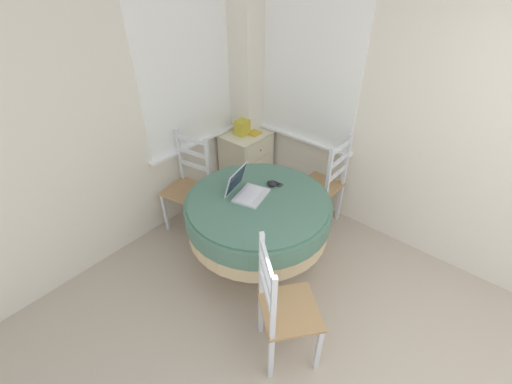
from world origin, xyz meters
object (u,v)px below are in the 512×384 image
computer_mouse (272,184)px  dining_chair_near_back_window (189,187)px  storage_box (242,127)px  corner_cabinet (247,162)px  laptop (246,190)px  dining_chair_near_right_window (324,186)px  dining_chair_camera_near (284,309)px  book_on_cabinet (250,132)px  round_dining_table (258,213)px  cell_phone (276,184)px

computer_mouse → dining_chair_near_back_window: (-0.25, 0.86, -0.29)m
storage_box → corner_cabinet: bearing=-13.6°
laptop → dining_chair_near_back_window: 0.84m
storage_box → computer_mouse: bearing=-123.8°
corner_cabinet → storage_box: storage_box is taller
laptop → dining_chair_near_right_window: size_ratio=0.35×
corner_cabinet → dining_chair_camera_near: bearing=-131.7°
dining_chair_near_right_window → book_on_cabinet: 1.05m
round_dining_table → dining_chair_near_back_window: dining_chair_near_back_window is taller
round_dining_table → laptop: bearing=96.6°
dining_chair_camera_near → book_on_cabinet: size_ratio=4.42×
computer_mouse → dining_chair_camera_near: dining_chair_camera_near is taller
laptop → dining_chair_near_right_window: 0.99m
round_dining_table → dining_chair_near_right_window: size_ratio=1.21×
book_on_cabinet → cell_phone: bearing=-126.5°
cell_phone → dining_chair_near_right_window: bearing=-14.9°
round_dining_table → laptop: size_ratio=3.46×
dining_chair_near_back_window → corner_cabinet: bearing=0.6°
cell_phone → dining_chair_near_right_window: 0.69m
dining_chair_near_back_window → book_on_cabinet: dining_chair_near_back_window is taller
round_dining_table → dining_chair_camera_near: 0.90m
computer_mouse → dining_chair_near_back_window: 0.94m
dining_chair_near_back_window → dining_chair_camera_near: size_ratio=1.00×
book_on_cabinet → dining_chair_near_back_window: bearing=178.9°
round_dining_table → corner_cabinet: 1.27m
laptop → book_on_cabinet: laptop is taller
dining_chair_near_right_window → dining_chair_camera_near: same height
cell_phone → dining_chair_camera_near: (-0.84, -0.72, -0.27)m
laptop → dining_chair_near_back_window: bearing=90.4°
cell_phone → dining_chair_camera_near: 1.14m
storage_box → laptop: bearing=-136.3°
dining_chair_near_right_window → cell_phone: bearing=165.1°
computer_mouse → book_on_cabinet: 1.08m
cell_phone → dining_chair_near_back_window: dining_chair_near_back_window is taller
dining_chair_near_right_window → round_dining_table: bearing=171.4°
computer_mouse → book_on_cabinet: bearing=51.1°
book_on_cabinet → corner_cabinet: bearing=146.9°
computer_mouse → dining_chair_camera_near: size_ratio=0.09×
corner_cabinet → dining_chair_near_back_window: bearing=-179.4°
computer_mouse → cell_phone: bearing=-13.4°
storage_box → book_on_cabinet: size_ratio=0.73×
computer_mouse → cell_phone: computer_mouse is taller
dining_chair_near_back_window → book_on_cabinet: 0.97m
book_on_cabinet → laptop: bearing=-140.6°
cell_phone → book_on_cabinet: book_on_cabinet is taller
dining_chair_camera_near → dining_chair_near_back_window: bearing=71.3°
cell_phone → book_on_cabinet: bearing=53.5°
round_dining_table → computer_mouse: 0.29m
laptop → book_on_cabinet: bearing=39.4°
round_dining_table → storage_box: bearing=48.3°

